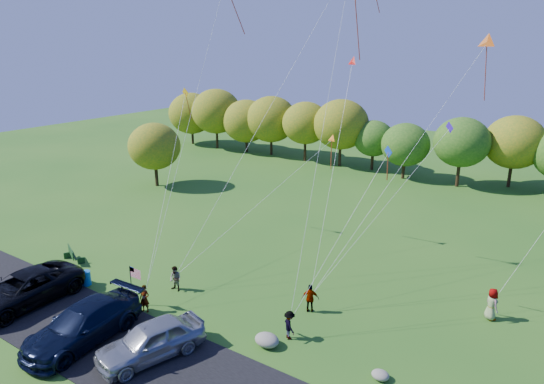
% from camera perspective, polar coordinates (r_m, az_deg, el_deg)
% --- Properties ---
extents(ground, '(140.00, 140.00, 0.00)m').
position_cam_1_polar(ground, '(28.74, -9.27, -14.72)').
color(ground, '#255919').
rests_on(ground, ground).
extents(asphalt_lane, '(44.00, 6.00, 0.06)m').
position_cam_1_polar(asphalt_lane, '(26.48, -15.46, -18.15)').
color(asphalt_lane, black).
rests_on(asphalt_lane, ground).
extents(treeline, '(75.15, 27.73, 8.46)m').
position_cam_1_polar(treeline, '(56.94, 16.40, 5.91)').
color(treeline, '#322412').
rests_on(treeline, ground).
extents(minivan_dark, '(3.29, 6.95, 1.92)m').
position_cam_1_polar(minivan_dark, '(32.97, -27.23, -10.13)').
color(minivan_dark, black).
rests_on(minivan_dark, asphalt_lane).
extents(minivan_navy, '(3.04, 6.80, 1.94)m').
position_cam_1_polar(minivan_navy, '(27.98, -21.38, -14.28)').
color(minivan_navy, black).
rests_on(minivan_navy, asphalt_lane).
extents(minivan_silver, '(3.73, 5.86, 1.86)m').
position_cam_1_polar(minivan_silver, '(25.75, -14.05, -16.57)').
color(minivan_silver, '#A3A6AE').
rests_on(minivan_silver, asphalt_lane).
extents(flyer_a, '(0.70, 0.56, 1.67)m').
position_cam_1_polar(flyer_a, '(29.77, -14.75, -12.04)').
color(flyer_a, '#4C4C59').
rests_on(flyer_a, ground).
extents(flyer_b, '(0.80, 0.62, 1.64)m').
position_cam_1_polar(flyer_b, '(31.65, -11.29, -9.97)').
color(flyer_b, '#4C4C59').
rests_on(flyer_b, ground).
extents(flyer_c, '(1.18, 1.10, 1.60)m').
position_cam_1_polar(flyer_c, '(26.54, 2.06, -15.37)').
color(flyer_c, '#4C4C59').
rests_on(flyer_c, ground).
extents(flyer_d, '(1.10, 0.83, 1.73)m').
position_cam_1_polar(flyer_d, '(28.88, 4.53, -12.36)').
color(flyer_d, '#4C4C59').
rests_on(flyer_d, ground).
extents(flyer_e, '(1.07, 1.08, 1.89)m').
position_cam_1_polar(flyer_e, '(30.71, 24.43, -11.91)').
color(flyer_e, '#4C4C59').
rests_on(flyer_e, ground).
extents(park_bench, '(1.91, 1.11, 1.08)m').
position_cam_1_polar(park_bench, '(37.82, -22.45, -6.77)').
color(park_bench, '#143717').
rests_on(park_bench, ground).
extents(trash_barrel, '(0.63, 0.63, 0.94)m').
position_cam_1_polar(trash_barrel, '(34.10, -21.06, -9.44)').
color(trash_barrel, blue).
rests_on(trash_barrel, ground).
extents(flag_assembly, '(0.94, 0.61, 2.55)m').
position_cam_1_polar(flag_assembly, '(29.97, -15.97, -9.59)').
color(flag_assembly, black).
rests_on(flag_assembly, ground).
extents(boulder_near, '(1.34, 1.05, 0.67)m').
position_cam_1_polar(boulder_near, '(26.23, -0.61, -17.02)').
color(boulder_near, gray).
rests_on(boulder_near, ground).
extents(boulder_far, '(0.85, 0.71, 0.44)m').
position_cam_1_polar(boulder_far, '(24.70, 12.63, -20.27)').
color(boulder_far, gray).
rests_on(boulder_far, ground).
extents(kites_aloft, '(29.24, 9.11, 14.32)m').
position_cam_1_polar(kites_aloft, '(32.35, 10.34, 19.90)').
color(kites_aloft, '#C5154D').
rests_on(kites_aloft, ground).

